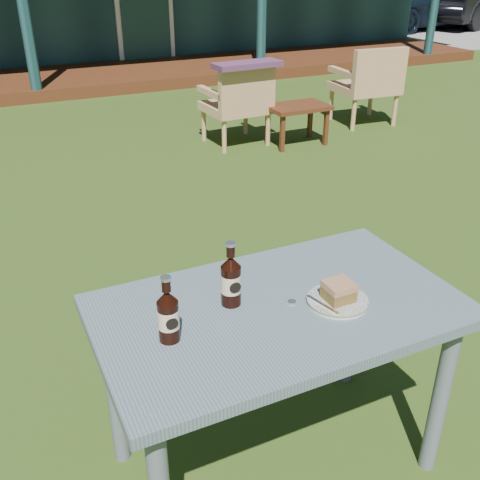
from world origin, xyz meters
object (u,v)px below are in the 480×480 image
cola_bottle_near (231,280)px  cola_bottle_far (168,315)px  plate (337,300)px  cake_slice (339,291)px  armchair_left (239,101)px  cafe_table (278,330)px  armchair_right (369,82)px  side_table (298,111)px

cola_bottle_near → cola_bottle_far: bearing=-158.8°
plate → cake_slice: (0.00, -0.00, 0.04)m
cake_slice → armchair_left: size_ratio=0.12×
cafe_table → armchair_right: size_ratio=1.42×
cafe_table → side_table: 4.02m
plate → cola_bottle_near: (-0.32, 0.15, 0.08)m
plate → cola_bottle_far: cola_bottle_far is taller
cola_bottle_near → armchair_left: size_ratio=0.29×
cafe_table → side_table: (2.11, 3.41, -0.28)m
armchair_right → cake_slice: bearing=-128.6°
cafe_table → armchair_left: (1.58, 3.63, -0.17)m
armchair_right → cola_bottle_near: bearing=-132.6°
plate → side_table: 4.00m
cake_slice → armchair_right: size_ratio=0.11×
cafe_table → cake_slice: size_ratio=13.04×
cafe_table → side_table: bearing=58.2°
cola_bottle_near → armchair_right: bearing=47.4°
cake_slice → side_table: cake_slice is taller
cake_slice → cola_bottle_far: size_ratio=0.42×
cake_slice → armchair_right: armchair_right is taller
cola_bottle_near → armchair_right: 4.93m
cola_bottle_far → cake_slice: bearing=-5.2°
cola_bottle_far → side_table: cola_bottle_far is taller
cake_slice → cola_bottle_far: (-0.57, 0.05, 0.04)m
armchair_right → armchair_left: bearing=-177.6°
cola_bottle_near → armchair_right: (3.33, 3.63, -0.33)m
cafe_table → cola_bottle_far: 0.43m
armchair_left → armchair_right: bearing=2.4°
cola_bottle_near → armchair_right: cola_bottle_near is taller
armchair_left → side_table: bearing=-23.2°
plate → side_table: size_ratio=0.34×
cake_slice → side_table: (1.93, 3.48, -0.42)m
cake_slice → cola_bottle_near: cola_bottle_near is taller
armchair_left → cola_bottle_far: bearing=-118.2°
cake_slice → cafe_table: bearing=158.6°
armchair_left → armchair_right: size_ratio=0.93×
cake_slice → cola_bottle_near: 0.36m
plate → armchair_right: armchair_right is taller
plate → side_table: plate is taller
cafe_table → armchair_right: 4.89m
cafe_table → cola_bottle_near: (-0.14, 0.08, 0.19)m
cola_bottle_far → armchair_right: size_ratio=0.26×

